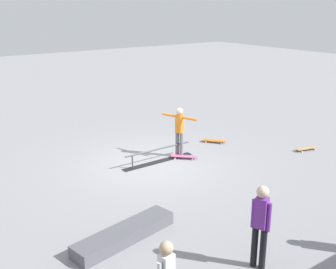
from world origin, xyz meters
name	(u,v)px	position (x,y,z in m)	size (l,w,h in m)	color
ground_plane	(152,164)	(0.00, 0.00, 0.00)	(60.00, 60.00, 0.00)	gray
grind_rail	(158,156)	(-0.26, -0.03, 0.19)	(2.47, 0.27, 0.43)	black
skate_ledge	(125,234)	(2.79, 3.20, 0.14)	(2.34, 0.53, 0.27)	#595960
skater_main	(179,129)	(-1.06, -0.03, 0.92)	(0.47, 1.22, 1.57)	slate
skateboard_main	(184,156)	(-1.06, 0.21, 0.07)	(0.71, 0.70, 0.09)	#E05993
bystander_purple_shirt	(261,222)	(1.26, 5.40, 0.91)	(0.25, 0.36, 1.61)	black
loose_skateboard_natural	(307,148)	(-4.80, 1.95, 0.07)	(0.82, 0.38, 0.09)	tan
loose_skateboard_orange	(214,141)	(-2.86, -0.41, 0.07)	(0.65, 0.75, 0.09)	orange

